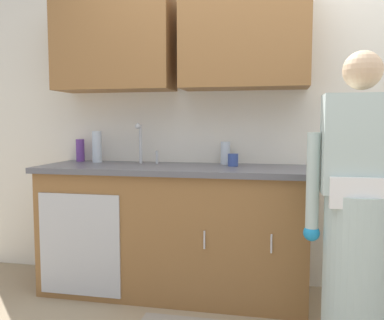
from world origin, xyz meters
name	(u,v)px	position (x,y,z in m)	size (l,w,h in m)	color
kitchen_wall_with_uppers	(235,94)	(-0.14, 0.99, 1.48)	(4.80, 0.44, 2.70)	silver
counter_cabinet	(173,232)	(-0.55, 0.70, 0.45)	(1.90, 0.62, 0.90)	brown
countertop	(173,169)	(-0.55, 0.70, 0.92)	(1.96, 0.66, 0.04)	#595960
sink	(140,167)	(-0.81, 0.71, 0.93)	(0.50, 0.36, 0.35)	#B7BABF
person_at_sink	(357,228)	(0.61, 0.09, 0.69)	(0.55, 0.34, 1.62)	white
bottle_water_short	(80,150)	(-1.39, 0.92, 1.03)	(0.07, 0.07, 0.18)	#66388C
bottle_dish_liquid	(97,147)	(-1.22, 0.86, 1.06)	(0.07, 0.07, 0.25)	silver
bottle_soap	(225,153)	(-0.20, 0.91, 1.03)	(0.07, 0.07, 0.17)	silver
cup_by_sink	(233,160)	(-0.12, 0.78, 0.99)	(0.08, 0.08, 0.09)	#33478C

